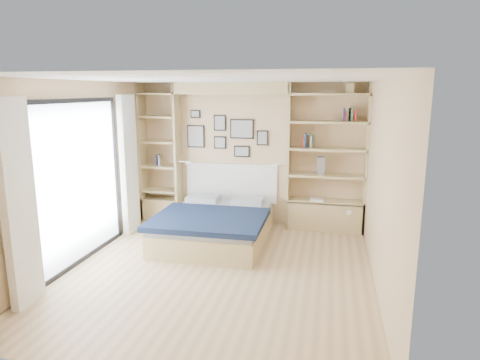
# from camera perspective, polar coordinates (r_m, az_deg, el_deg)

# --- Properties ---
(ground) EXTENTS (4.50, 4.50, 0.00)m
(ground) POSITION_cam_1_polar(r_m,az_deg,el_deg) (5.85, -2.83, -11.99)
(ground) COLOR tan
(ground) RESTS_ON ground
(room_shell) EXTENTS (4.50, 4.50, 4.50)m
(room_shell) POSITION_cam_1_polar(r_m,az_deg,el_deg) (7.04, -2.80, 1.31)
(room_shell) COLOR #D0B084
(room_shell) RESTS_ON ground
(bed) EXTENTS (1.67, 2.17, 1.07)m
(bed) POSITION_cam_1_polar(r_m,az_deg,el_deg) (6.84, -3.31, -5.98)
(bed) COLOR tan
(bed) RESTS_ON ground
(photo_gallery) EXTENTS (1.48, 0.02, 0.82)m
(photo_gallery) POSITION_cam_1_polar(r_m,az_deg,el_deg) (7.65, -1.98, 6.16)
(photo_gallery) COLOR black
(photo_gallery) RESTS_ON ground
(reading_lamps) EXTENTS (1.92, 0.12, 0.15)m
(reading_lamps) POSITION_cam_1_polar(r_m,az_deg,el_deg) (7.47, -1.23, 2.12)
(reading_lamps) COLOR silver
(reading_lamps) RESTS_ON ground
(shelf_decor) EXTENTS (3.48, 0.23, 2.03)m
(shelf_decor) POSITION_cam_1_polar(r_m,az_deg,el_deg) (7.27, 10.43, 6.52)
(shelf_decor) COLOR maroon
(shelf_decor) RESTS_ON ground
(deck_chair) EXTENTS (0.43, 0.70, 0.69)m
(deck_chair) POSITION_cam_1_polar(r_m,az_deg,el_deg) (8.12, -23.63, -3.69)
(deck_chair) COLOR tan
(deck_chair) RESTS_ON ground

